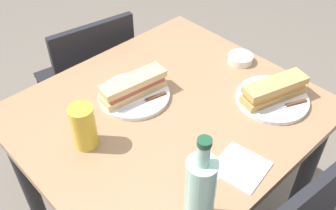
{
  "coord_description": "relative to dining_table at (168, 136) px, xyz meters",
  "views": [
    {
      "loc": [
        0.66,
        0.7,
        1.65
      ],
      "look_at": [
        0.0,
        0.0,
        0.79
      ],
      "focal_mm": 41.2,
      "sensor_mm": 36.0,
      "label": 1
    }
  ],
  "objects": [
    {
      "name": "dining_table",
      "position": [
        0.0,
        0.0,
        0.0
      ],
      "size": [
        0.96,
        0.86,
        0.77
      ],
      "color": "#997251",
      "rests_on": "ground"
    },
    {
      "name": "baguette_sandwich_far",
      "position": [
        0.04,
        -0.13,
        0.18
      ],
      "size": [
        0.24,
        0.1,
        0.07
      ],
      "color": "#DBB77A",
      "rests_on": "plate_far"
    },
    {
      "name": "baguette_sandwich_near",
      "position": [
        -0.29,
        0.22,
        0.18
      ],
      "size": [
        0.24,
        0.13,
        0.07
      ],
      "color": "tan",
      "rests_on": "plate_near"
    },
    {
      "name": "chair_near",
      "position": [
        -0.08,
        -0.63,
        -0.16
      ],
      "size": [
        0.46,
        0.46,
        0.84
      ],
      "color": "black",
      "rests_on": "ground"
    },
    {
      "name": "plate_far",
      "position": [
        0.04,
        -0.13,
        0.14
      ],
      "size": [
        0.25,
        0.25,
        0.01
      ],
      "primitive_type": "cylinder",
      "color": "white",
      "rests_on": "dining_table"
    },
    {
      "name": "paper_napkin",
      "position": [
        0.02,
        0.33,
        0.13
      ],
      "size": [
        0.16,
        0.16,
        0.0
      ],
      "primitive_type": "cube",
      "rotation": [
        0.0,
        0.0,
        0.16
      ],
      "color": "white",
      "rests_on": "dining_table"
    },
    {
      "name": "beer_glass",
      "position": [
        0.29,
        -0.06,
        0.2
      ],
      "size": [
        0.08,
        0.08,
        0.15
      ],
      "primitive_type": "cylinder",
      "color": "gold",
      "rests_on": "dining_table"
    },
    {
      "name": "olive_bowl",
      "position": [
        -0.4,
        -0.01,
        0.14
      ],
      "size": [
        0.1,
        0.1,
        0.03
      ],
      "primitive_type": "cylinder",
      "color": "silver",
      "rests_on": "dining_table"
    },
    {
      "name": "water_bottle",
      "position": [
        0.24,
        0.36,
        0.25
      ],
      "size": [
        0.07,
        0.07,
        0.3
      ],
      "color": "#99C6B7",
      "rests_on": "dining_table"
    },
    {
      "name": "knife_near",
      "position": [
        -0.29,
        0.27,
        0.15
      ],
      "size": [
        0.17,
        0.08,
        0.01
      ],
      "color": "silver",
      "rests_on": "plate_near"
    },
    {
      "name": "plate_near",
      "position": [
        -0.29,
        0.22,
        0.14
      ],
      "size": [
        0.25,
        0.25,
        0.01
      ],
      "primitive_type": "cylinder",
      "color": "white",
      "rests_on": "dining_table"
    },
    {
      "name": "knife_far",
      "position": [
        0.04,
        -0.07,
        0.15
      ],
      "size": [
        0.18,
        0.05,
        0.01
      ],
      "color": "silver",
      "rests_on": "plate_far"
    }
  ]
}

